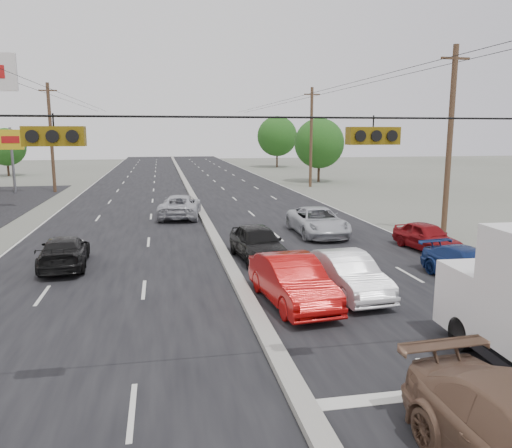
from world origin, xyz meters
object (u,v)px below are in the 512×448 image
(utility_pole_right_c, at_px, (311,137))
(pole_sign_far, at_px, (11,145))
(utility_pole_left_c, at_px, (51,137))
(red_sedan, at_px, (292,281))
(queue_car_b, at_px, (347,275))
(oncoming_far, at_px, (180,206))
(tree_right_far, at_px, (277,136))
(tree_left_far, at_px, (6,147))
(queue_car_d, at_px, (469,266))
(queue_car_c, at_px, (318,222))
(oncoming_near, at_px, (64,252))
(queue_car_e, at_px, (427,237))
(utility_pole_right_b, at_px, (450,140))
(tree_right_mid, at_px, (319,143))
(queue_car_a, at_px, (258,243))

(utility_pole_right_c, xyz_separation_m, pole_sign_far, (-28.50, -0.00, -0.70))
(utility_pole_left_c, distance_m, red_sedan, 37.36)
(utility_pole_right_c, relative_size, queue_car_b, 2.29)
(red_sedan, bearing_deg, utility_pole_right_c, 66.15)
(oncoming_far, bearing_deg, tree_right_far, -102.84)
(tree_left_far, distance_m, tree_right_far, 39.31)
(queue_car_d, bearing_deg, tree_left_far, 111.96)
(queue_car_b, bearing_deg, oncoming_far, 101.50)
(queue_car_c, bearing_deg, queue_car_d, -72.58)
(queue_car_b, relative_size, oncoming_near, 0.97)
(utility_pole_right_c, bearing_deg, queue_car_d, -96.79)
(red_sedan, height_order, queue_car_d, red_sedan)
(queue_car_e, distance_m, oncoming_near, 16.30)
(tree_left_far, bearing_deg, queue_car_e, -56.80)
(utility_pole_right_b, height_order, queue_car_b, utility_pole_right_b)
(queue_car_d, distance_m, oncoming_far, 19.36)
(utility_pole_right_c, relative_size, tree_left_far, 1.63)
(tree_right_mid, distance_m, queue_car_c, 30.51)
(oncoming_far, bearing_deg, pole_sign_far, -41.25)
(pole_sign_far, height_order, oncoming_near, pole_sign_far)
(tree_right_far, bearing_deg, queue_car_e, -96.26)
(red_sedan, relative_size, queue_car_d, 1.11)
(tree_left_far, relative_size, queue_car_b, 1.40)
(tree_left_far, xyz_separation_m, red_sedan, (23.40, -54.41, -2.94))
(utility_pole_right_b, xyz_separation_m, tree_left_far, (-34.50, 45.00, -1.39))
(queue_car_a, xyz_separation_m, queue_car_b, (2.10, -5.26, -0.05))
(utility_pole_right_b, xyz_separation_m, utility_pole_right_c, (0.00, 25.00, 0.00))
(queue_car_e, bearing_deg, oncoming_near, 172.51)
(queue_car_a, bearing_deg, utility_pole_right_b, 12.52)
(pole_sign_far, height_order, queue_car_d, pole_sign_far)
(queue_car_d, xyz_separation_m, queue_car_e, (1.06, 4.93, 0.04))
(utility_pole_right_c, distance_m, tree_left_far, 39.90)
(pole_sign_far, distance_m, tree_right_far, 43.87)
(tree_right_mid, height_order, tree_right_far, tree_right_far)
(pole_sign_far, bearing_deg, utility_pole_left_c, 0.00)
(red_sedan, relative_size, oncoming_near, 1.05)
(queue_car_a, xyz_separation_m, oncoming_near, (-8.10, 0.30, -0.11))
(tree_right_mid, height_order, queue_car_a, tree_right_mid)
(pole_sign_far, height_order, tree_left_far, tree_left_far)
(tree_left_far, bearing_deg, queue_car_d, -60.15)
(queue_car_a, height_order, queue_car_b, queue_car_a)
(utility_pole_right_c, distance_m, queue_car_c, 25.17)
(pole_sign_far, height_order, queue_car_b, pole_sign_far)
(utility_pole_right_b, height_order, tree_right_far, utility_pole_right_b)
(queue_car_c, xyz_separation_m, oncoming_far, (-7.13, 7.15, 0.01))
(tree_right_far, distance_m, queue_car_d, 63.82)
(tree_right_mid, relative_size, queue_car_d, 1.68)
(tree_right_mid, relative_size, oncoming_near, 1.58)
(queue_car_e, bearing_deg, tree_right_mid, 73.42)
(tree_right_mid, bearing_deg, utility_pole_left_c, -169.70)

